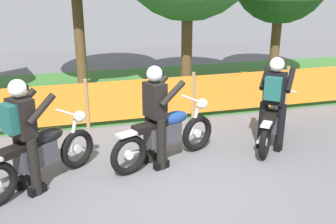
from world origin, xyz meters
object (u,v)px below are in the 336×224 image
Objects in this scene: motorcycle_lead at (166,135)px; motorcycle_third at (273,121)px; rider_lead at (156,113)px; motorcycle_trailing at (40,156)px; rider_trailing at (23,131)px; rider_third at (274,99)px.

motorcycle_lead is 2.12m from motorcycle_third.
rider_lead is (-0.19, -0.08, 0.43)m from motorcycle_lead.
motorcycle_lead is 0.48m from rider_lead.
rider_trailing is (-0.18, -0.14, 0.47)m from motorcycle_trailing.
motorcycle_lead is at bearing -30.81° from motorcycle_trailing.
rider_trailing is at bearing 167.74° from motorcycle_lead.
rider_third is at bearing -32.56° from rider_trailing.
rider_trailing and rider_third have the same top height.
rider_trailing is 1.00× the size of rider_third.
motorcycle_trailing is at bearing 134.42° from rider_third.
rider_lead is at bearing -29.06° from rider_trailing.
rider_third is (1.98, 0.02, 0.47)m from motorcycle_lead.
rider_lead and rider_third have the same top height.
motorcycle_third is at bearing -32.23° from motorcycle_trailing.
motorcycle_lead is 2.03m from rider_third.
motorcycle_lead reaches higher than motorcycle_trailing.
rider_lead is at bearing -179.43° from motorcycle_lead.
motorcycle_third is 2.36m from rider_lead.
motorcycle_lead is at bearing -27.76° from rider_trailing.
motorcycle_trailing reaches higher than motorcycle_third.
motorcycle_trailing is at bearing 164.70° from motorcycle_lead.
rider_trailing reaches higher than motorcycle_lead.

